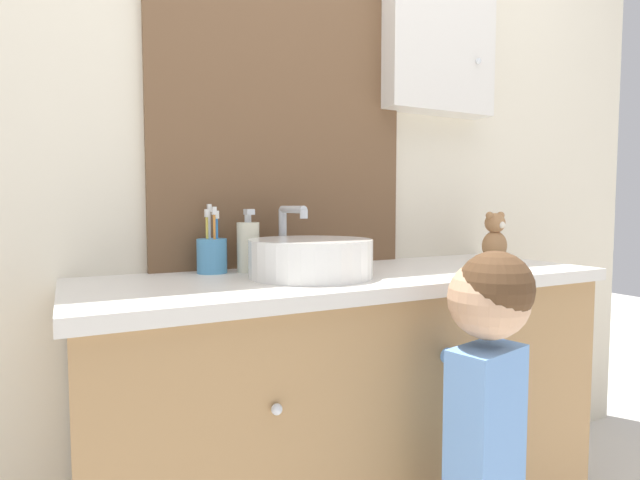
# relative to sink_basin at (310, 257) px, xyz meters

# --- Properties ---
(wall_back) EXTENTS (3.20, 0.18, 2.50)m
(wall_back) POSITION_rel_sink_basin_xyz_m (0.16, 0.30, 0.39)
(wall_back) COLOR beige
(wall_back) RESTS_ON ground_plane
(vanity_counter) EXTENTS (1.47, 0.53, 0.84)m
(vanity_counter) POSITION_rel_sink_basin_xyz_m (0.13, 0.01, -0.47)
(vanity_counter) COLOR #A37A4C
(vanity_counter) RESTS_ON ground_plane
(sink_basin) EXTENTS (0.33, 0.38, 0.19)m
(sink_basin) POSITION_rel_sink_basin_xyz_m (0.00, 0.00, 0.00)
(sink_basin) COLOR white
(sink_basin) RESTS_ON vanity_counter
(toothbrush_holder) EXTENTS (0.08, 0.08, 0.19)m
(toothbrush_holder) POSITION_rel_sink_basin_xyz_m (-0.21, 0.19, -0.00)
(toothbrush_holder) COLOR #4C93C6
(toothbrush_holder) RESTS_ON vanity_counter
(soap_dispenser) EXTENTS (0.06, 0.06, 0.18)m
(soap_dispenser) POSITION_rel_sink_basin_xyz_m (-0.12, 0.17, 0.02)
(soap_dispenser) COLOR beige
(soap_dispenser) RESTS_ON vanity_counter
(child_figure) EXTENTS (0.20, 0.45, 0.93)m
(child_figure) POSITION_rel_sink_basin_xyz_m (0.24, -0.39, -0.29)
(child_figure) COLOR slate
(child_figure) RESTS_ON ground_plane
(teddy_bear) EXTENTS (0.09, 0.08, 0.17)m
(teddy_bear) POSITION_rel_sink_basin_xyz_m (0.74, 0.06, 0.03)
(teddy_bear) COLOR #9E7047
(teddy_bear) RESTS_ON vanity_counter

